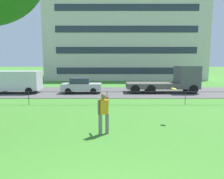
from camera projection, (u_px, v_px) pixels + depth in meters
street_strip at (109, 92)px, 21.16m from camera, size 80.00×7.83×0.01m
park_fence at (107, 95)px, 14.65m from camera, size 34.82×0.04×1.00m
person_thrower at (104, 112)px, 8.51m from camera, size 0.47×0.86×1.78m
frisbee at (174, 89)px, 10.22m from camera, size 0.38×0.38×0.09m
panel_van_right at (15, 81)px, 20.15m from camera, size 5.07×2.25×2.24m
car_silver_far_right at (82, 85)px, 20.24m from camera, size 4.04×1.88×1.54m
flatbed_truck_far_left at (173, 81)px, 20.62m from camera, size 7.32×2.46×2.75m
apartment_building_background at (124, 43)px, 40.93m from camera, size 28.45×16.10×14.16m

